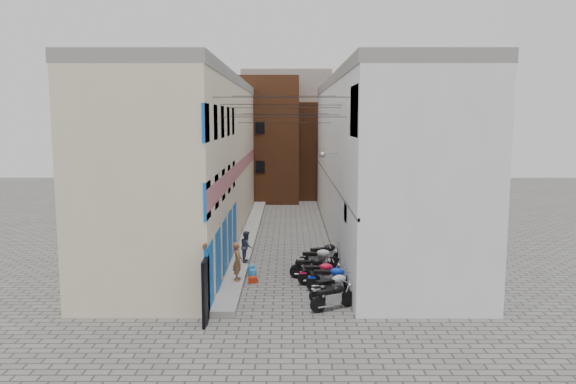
{
  "coord_description": "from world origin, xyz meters",
  "views": [
    {
      "loc": [
        0.22,
        -18.29,
        6.78
      ],
      "look_at": [
        0.18,
        10.11,
        3.0
      ],
      "focal_mm": 35.0,
      "sensor_mm": 36.0,
      "label": 1
    }
  ],
  "objects_px": {
    "motorcycle_d": "(321,272)",
    "red_crate": "(253,280)",
    "motorcycle_e": "(312,266)",
    "motorcycle_g": "(325,253)",
    "person_b": "(247,246)",
    "motorcycle_c": "(332,277)",
    "water_jug_far": "(251,271)",
    "water_jug_near": "(253,275)",
    "motorcycle_b": "(334,285)",
    "person_a": "(238,261)",
    "motorcycle_a": "(333,295)",
    "motorcycle_f": "(318,258)"
  },
  "relations": [
    {
      "from": "motorcycle_b",
      "to": "water_jug_near",
      "type": "bearing_deg",
      "value": -157.74
    },
    {
      "from": "motorcycle_b",
      "to": "water_jug_far",
      "type": "height_order",
      "value": "motorcycle_b"
    },
    {
      "from": "motorcycle_d",
      "to": "motorcycle_f",
      "type": "bearing_deg",
      "value": 178.4
    },
    {
      "from": "motorcycle_a",
      "to": "person_a",
      "type": "bearing_deg",
      "value": -155.83
    },
    {
      "from": "motorcycle_e",
      "to": "motorcycle_f",
      "type": "distance_m",
      "value": 1.27
    },
    {
      "from": "water_jug_near",
      "to": "water_jug_far",
      "type": "bearing_deg",
      "value": 100.58
    },
    {
      "from": "person_b",
      "to": "motorcycle_c",
      "type": "bearing_deg",
      "value": -140.04
    },
    {
      "from": "motorcycle_a",
      "to": "water_jug_near",
      "type": "distance_m",
      "value": 4.72
    },
    {
      "from": "motorcycle_d",
      "to": "water_jug_far",
      "type": "bearing_deg",
      "value": -115.23
    },
    {
      "from": "motorcycle_c",
      "to": "motorcycle_b",
      "type": "bearing_deg",
      "value": 5.01
    },
    {
      "from": "motorcycle_c",
      "to": "water_jug_far",
      "type": "relative_size",
      "value": 4.28
    },
    {
      "from": "motorcycle_f",
      "to": "motorcycle_b",
      "type": "bearing_deg",
      "value": 3.59
    },
    {
      "from": "motorcycle_f",
      "to": "motorcycle_g",
      "type": "height_order",
      "value": "motorcycle_g"
    },
    {
      "from": "motorcycle_d",
      "to": "water_jug_far",
      "type": "height_order",
      "value": "motorcycle_d"
    },
    {
      "from": "motorcycle_b",
      "to": "motorcycle_c",
      "type": "xyz_separation_m",
      "value": [
        0.0,
        1.19,
        -0.01
      ]
    },
    {
      "from": "motorcycle_e",
      "to": "motorcycle_g",
      "type": "height_order",
      "value": "motorcycle_g"
    },
    {
      "from": "motorcycle_e",
      "to": "person_a",
      "type": "height_order",
      "value": "person_a"
    },
    {
      "from": "motorcycle_a",
      "to": "person_b",
      "type": "relative_size",
      "value": 1.3
    },
    {
      "from": "motorcycle_d",
      "to": "motorcycle_f",
      "type": "xyz_separation_m",
      "value": [
        -0.01,
        2.14,
        0.04
      ]
    },
    {
      "from": "motorcycle_a",
      "to": "person_b",
      "type": "bearing_deg",
      "value": -177.11
    },
    {
      "from": "motorcycle_d",
      "to": "person_a",
      "type": "relative_size",
      "value": 1.22
    },
    {
      "from": "motorcycle_g",
      "to": "person_b",
      "type": "relative_size",
      "value": 1.47
    },
    {
      "from": "motorcycle_c",
      "to": "motorcycle_d",
      "type": "relative_size",
      "value": 1.06
    },
    {
      "from": "motorcycle_c",
      "to": "motorcycle_f",
      "type": "bearing_deg",
      "value": -167.88
    },
    {
      "from": "motorcycle_c",
      "to": "water_jug_near",
      "type": "relative_size",
      "value": 4.36
    },
    {
      "from": "person_a",
      "to": "water_jug_near",
      "type": "relative_size",
      "value": 3.37
    },
    {
      "from": "person_a",
      "to": "motorcycle_g",
      "type": "bearing_deg",
      "value": -55.36
    },
    {
      "from": "water_jug_far",
      "to": "red_crate",
      "type": "distance_m",
      "value": 0.95
    },
    {
      "from": "motorcycle_f",
      "to": "motorcycle_e",
      "type": "bearing_deg",
      "value": -16.65
    },
    {
      "from": "person_b",
      "to": "water_jug_far",
      "type": "distance_m",
      "value": 1.72
    },
    {
      "from": "motorcycle_c",
      "to": "person_b",
      "type": "distance_m",
      "value": 5.13
    },
    {
      "from": "motorcycle_a",
      "to": "person_a",
      "type": "height_order",
      "value": "person_a"
    },
    {
      "from": "motorcycle_a",
      "to": "motorcycle_e",
      "type": "height_order",
      "value": "motorcycle_e"
    },
    {
      "from": "motorcycle_a",
      "to": "motorcycle_d",
      "type": "bearing_deg",
      "value": 156.69
    },
    {
      "from": "motorcycle_e",
      "to": "water_jug_far",
      "type": "distance_m",
      "value": 2.63
    },
    {
      "from": "water_jug_near",
      "to": "motorcycle_g",
      "type": "bearing_deg",
      "value": 37.43
    },
    {
      "from": "motorcycle_d",
      "to": "water_jug_near",
      "type": "height_order",
      "value": "motorcycle_d"
    },
    {
      "from": "motorcycle_a",
      "to": "motorcycle_e",
      "type": "xyz_separation_m",
      "value": [
        -0.6,
        3.86,
        0.02
      ]
    },
    {
      "from": "motorcycle_a",
      "to": "motorcycle_b",
      "type": "xyz_separation_m",
      "value": [
        0.1,
        0.93,
        0.07
      ]
    },
    {
      "from": "motorcycle_f",
      "to": "motorcycle_c",
      "type": "bearing_deg",
      "value": 5.61
    },
    {
      "from": "motorcycle_a",
      "to": "motorcycle_b",
      "type": "bearing_deg",
      "value": 145.43
    },
    {
      "from": "motorcycle_b",
      "to": "person_a",
      "type": "bearing_deg",
      "value": -144.32
    },
    {
      "from": "water_jug_far",
      "to": "motorcycle_b",
      "type": "bearing_deg",
      "value": -44.98
    },
    {
      "from": "motorcycle_g",
      "to": "water_jug_far",
      "type": "bearing_deg",
      "value": -85.48
    },
    {
      "from": "red_crate",
      "to": "person_a",
      "type": "bearing_deg",
      "value": -139.78
    },
    {
      "from": "motorcycle_a",
      "to": "motorcycle_f",
      "type": "height_order",
      "value": "motorcycle_f"
    },
    {
      "from": "motorcycle_d",
      "to": "red_crate",
      "type": "bearing_deg",
      "value": -98.54
    },
    {
      "from": "red_crate",
      "to": "person_b",
      "type": "bearing_deg",
      "value": 99.98
    },
    {
      "from": "motorcycle_a",
      "to": "motorcycle_c",
      "type": "bearing_deg",
      "value": 148.86
    },
    {
      "from": "red_crate",
      "to": "motorcycle_e",
      "type": "bearing_deg",
      "value": 13.29
    }
  ]
}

